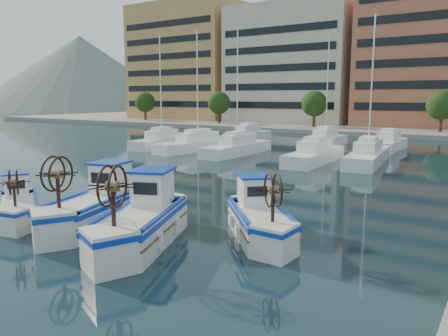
# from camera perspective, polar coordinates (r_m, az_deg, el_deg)

# --- Properties ---
(ground) EXTENTS (300.00, 300.00, 0.00)m
(ground) POSITION_cam_1_polar(r_m,az_deg,el_deg) (17.66, -12.76, -8.30)
(ground) COLOR #193242
(ground) RESTS_ON ground
(hill_west) EXTENTS (180.00, 180.00, 60.00)m
(hill_west) POSITION_cam_1_polar(r_m,az_deg,el_deg) (194.92, -17.94, 7.30)
(hill_west) COLOR slate
(hill_west) RESTS_ON ground
(yacht_marina) EXTENTS (40.27, 21.97, 11.50)m
(yacht_marina) POSITION_cam_1_polar(r_m,az_deg,el_deg) (42.43, 12.21, 2.66)
(yacht_marina) COLOR white
(yacht_marina) RESTS_ON ground
(fishing_boat_a) EXTENTS (4.06, 3.42, 2.48)m
(fishing_boat_a) POSITION_cam_1_polar(r_m,az_deg,el_deg) (20.83, -25.39, -4.34)
(fishing_boat_a) COLOR silver
(fishing_boat_a) RESTS_ON ground
(fishing_boat_b) EXTENTS (3.29, 5.28, 3.20)m
(fishing_boat_b) POSITION_cam_1_polar(r_m,az_deg,el_deg) (18.75, -16.43, -4.64)
(fishing_boat_b) COLOR silver
(fishing_boat_b) RESTS_ON ground
(fishing_boat_c) EXTENTS (3.83, 5.37, 3.23)m
(fishing_boat_c) POSITION_cam_1_polar(r_m,az_deg,el_deg) (16.12, -10.73, -6.64)
(fishing_boat_c) COLOR silver
(fishing_boat_c) RESTS_ON ground
(fishing_boat_d) EXTENTS (4.21, 4.38, 2.79)m
(fishing_boat_d) POSITION_cam_1_polar(r_m,az_deg,el_deg) (16.69, 4.64, -6.39)
(fishing_boat_d) COLOR silver
(fishing_boat_d) RESTS_ON ground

